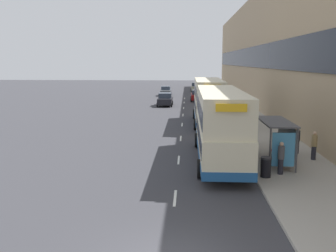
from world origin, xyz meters
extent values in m
cube|color=#A39E93|center=(6.50, 38.50, 0.07)|extent=(5.00, 93.00, 0.14)
cube|color=tan|center=(10.50, 38.50, 7.31)|extent=(3.00, 93.00, 14.62)
cube|color=black|center=(8.96, 38.50, 6.58)|extent=(0.12, 89.28, 2.63)
cube|color=silver|center=(0.00, 5.47, 0.01)|extent=(0.12, 2.00, 0.01)
cube|color=silver|center=(0.00, 11.99, 0.01)|extent=(0.12, 2.00, 0.01)
cube|color=silver|center=(0.00, 18.51, 0.01)|extent=(0.12, 2.00, 0.01)
cube|color=silver|center=(0.00, 25.03, 0.01)|extent=(0.12, 2.00, 0.01)
cube|color=silver|center=(0.00, 31.55, 0.01)|extent=(0.12, 2.00, 0.01)
cube|color=silver|center=(0.00, 38.08, 0.01)|extent=(0.12, 2.00, 0.01)
cube|color=silver|center=(0.00, 44.60, 0.01)|extent=(0.12, 2.00, 0.01)
cube|color=silver|center=(0.00, 51.12, 0.01)|extent=(0.12, 2.00, 0.01)
cube|color=#4C4C51|center=(5.60, 11.16, 2.58)|extent=(1.60, 4.20, 0.08)
cylinder|color=#4C4C51|center=(4.90, 9.16, 1.34)|extent=(0.10, 0.10, 2.40)
cylinder|color=#4C4C51|center=(4.90, 13.16, 1.34)|extent=(0.10, 0.10, 2.40)
cylinder|color=#4C4C51|center=(6.30, 9.16, 1.34)|extent=(0.10, 0.10, 2.40)
cylinder|color=#4C4C51|center=(6.30, 13.16, 1.34)|extent=(0.10, 0.10, 2.40)
cube|color=#99A8B2|center=(6.27, 11.16, 1.46)|extent=(0.04, 3.68, 1.92)
cube|color=#3F8CBF|center=(5.60, 9.22, 1.39)|extent=(1.19, 0.10, 1.82)
cube|color=maroon|center=(5.85, 11.16, 0.59)|extent=(0.36, 2.80, 0.08)
cube|color=beige|center=(2.48, 11.82, 1.43)|extent=(2.55, 10.96, 1.85)
cube|color=beige|center=(2.48, 11.82, 3.33)|extent=(2.50, 10.63, 1.95)
cube|color=#1E518C|center=(2.48, 11.82, 0.72)|extent=(2.58, 11.01, 0.45)
cube|color=#2D3847|center=(2.48, 11.82, 1.79)|extent=(2.58, 10.30, 0.81)
cube|color=#2D3847|center=(2.48, 11.82, 3.23)|extent=(2.55, 10.30, 0.94)
cube|color=yellow|center=(2.48, 6.36, 3.95)|extent=(1.40, 0.08, 0.36)
cylinder|color=black|center=(1.20, 15.54, 0.50)|extent=(0.30, 1.00, 1.00)
cylinder|color=black|center=(3.75, 15.54, 0.50)|extent=(0.30, 1.00, 1.00)
cylinder|color=black|center=(1.20, 8.42, 0.50)|extent=(0.30, 1.00, 1.00)
cylinder|color=black|center=(3.75, 8.42, 0.50)|extent=(0.30, 1.00, 1.00)
cube|color=beige|center=(2.51, 25.46, 1.43)|extent=(2.55, 10.25, 1.85)
cube|color=beige|center=(2.51, 25.46, 3.33)|extent=(2.50, 9.94, 1.95)
cube|color=#1E518C|center=(2.51, 25.46, 0.72)|extent=(2.58, 10.30, 0.45)
cube|color=#2D3847|center=(2.51, 25.46, 1.79)|extent=(2.58, 9.63, 0.81)
cube|color=#2D3847|center=(2.51, 25.46, 3.23)|extent=(2.55, 9.63, 0.94)
cube|color=yellow|center=(2.51, 20.36, 3.95)|extent=(1.40, 0.08, 0.36)
cylinder|color=black|center=(1.23, 28.95, 0.50)|extent=(0.30, 1.00, 1.00)
cylinder|color=black|center=(3.78, 28.95, 0.50)|extent=(0.30, 1.00, 1.00)
cylinder|color=black|center=(1.23, 22.29, 0.50)|extent=(0.30, 1.00, 1.00)
cylinder|color=black|center=(3.78, 22.29, 0.50)|extent=(0.30, 1.00, 1.00)
cube|color=maroon|center=(1.92, 46.82, 0.69)|extent=(1.72, 4.24, 0.77)
cube|color=#2D3847|center=(1.92, 46.61, 1.39)|extent=(1.52, 2.04, 0.63)
cylinder|color=black|center=(1.05, 48.14, 0.30)|extent=(0.20, 0.60, 0.60)
cylinder|color=black|center=(2.78, 48.14, 0.30)|extent=(0.20, 0.60, 0.60)
cylinder|color=black|center=(1.05, 45.50, 0.30)|extent=(0.20, 0.60, 0.60)
cylinder|color=black|center=(2.78, 45.50, 0.30)|extent=(0.20, 0.60, 0.60)
cube|color=black|center=(-2.57, 40.32, 0.70)|extent=(1.88, 4.21, 0.80)
cube|color=#2D3847|center=(-2.57, 40.53, 1.43)|extent=(1.66, 2.02, 0.65)
cylinder|color=black|center=(-1.63, 39.01, 0.30)|extent=(0.20, 0.60, 0.60)
cylinder|color=black|center=(-3.51, 39.01, 0.30)|extent=(0.20, 0.60, 0.60)
cylinder|color=black|center=(-1.63, 41.62, 0.30)|extent=(0.20, 0.60, 0.60)
cylinder|color=black|center=(-3.51, 41.62, 0.30)|extent=(0.20, 0.60, 0.60)
cube|color=#4C5156|center=(-3.37, 55.65, 0.68)|extent=(1.72, 4.37, 0.75)
cube|color=#2D3847|center=(-3.37, 55.87, 1.36)|extent=(1.51, 2.10, 0.61)
cylinder|color=black|center=(-2.51, 54.30, 0.30)|extent=(0.20, 0.60, 0.60)
cylinder|color=black|center=(-4.23, 54.30, 0.30)|extent=(0.20, 0.60, 0.60)
cylinder|color=black|center=(-2.51, 57.01, 0.30)|extent=(0.20, 0.60, 0.60)
cylinder|color=black|center=(-4.23, 57.01, 0.30)|extent=(0.20, 0.60, 0.60)
cube|color=#B7B799|center=(2.15, 65.83, 0.70)|extent=(1.89, 4.21, 0.79)
cube|color=#2D3847|center=(2.15, 65.62, 1.41)|extent=(1.66, 2.02, 0.65)
cylinder|color=black|center=(1.21, 67.13, 0.30)|extent=(0.20, 0.60, 0.60)
cylinder|color=black|center=(3.10, 67.13, 0.30)|extent=(0.20, 0.60, 0.60)
cylinder|color=black|center=(1.21, 64.52, 0.30)|extent=(0.20, 0.60, 0.60)
cylinder|color=black|center=(3.10, 64.52, 0.30)|extent=(0.20, 0.60, 0.60)
cylinder|color=#23232D|center=(7.56, 13.51, 0.55)|extent=(0.28, 0.28, 0.81)
cylinder|color=#26262D|center=(7.56, 13.51, 1.29)|extent=(0.34, 0.34, 0.68)
sphere|color=tan|center=(7.56, 13.51, 1.74)|extent=(0.22, 0.22, 0.22)
cylinder|color=#23232D|center=(5.42, 8.90, 0.55)|extent=(0.28, 0.28, 0.82)
cylinder|color=#4C4C51|center=(5.42, 8.90, 1.30)|extent=(0.34, 0.34, 0.68)
sphere|color=tan|center=(5.42, 8.90, 1.76)|extent=(0.22, 0.22, 0.22)
cylinder|color=#23232D|center=(8.14, 11.99, 0.55)|extent=(0.28, 0.28, 0.82)
cylinder|color=#997F51|center=(8.14, 11.99, 1.30)|extent=(0.34, 0.34, 0.69)
sphere|color=tan|center=(8.14, 11.99, 1.76)|extent=(0.22, 0.22, 0.22)
cylinder|color=black|center=(4.55, 8.35, 0.61)|extent=(0.52, 0.52, 0.95)
cylinder|color=#2D2D33|center=(4.55, 8.35, 1.14)|extent=(0.55, 0.55, 0.10)
camera|label=1|loc=(0.53, -10.36, 5.99)|focal=40.00mm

